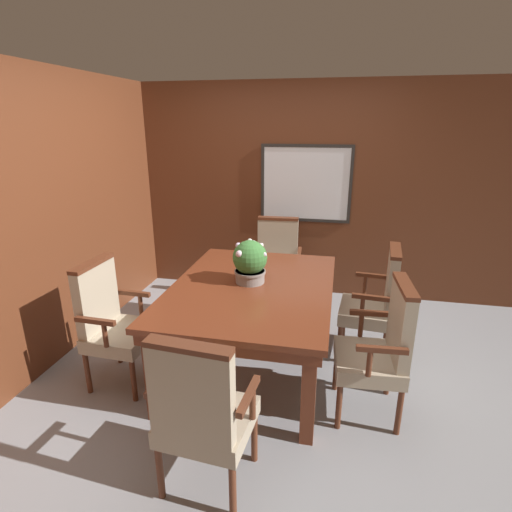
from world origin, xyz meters
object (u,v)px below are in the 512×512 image
(chair_right_far, at_px, (377,299))
(chair_head_far, at_px, (277,261))
(potted_plant, at_px, (250,261))
(dining_table, at_px, (252,296))
(chair_head_near, at_px, (202,411))
(chair_right_near, at_px, (381,346))
(chair_left_near, at_px, (112,320))

(chair_right_far, distance_m, chair_head_far, 1.31)
(chair_right_far, distance_m, potted_plant, 1.18)
(chair_right_far, bearing_deg, dining_table, -62.98)
(chair_right_far, bearing_deg, chair_head_near, -26.60)
(chair_right_near, relative_size, chair_left_near, 1.00)
(chair_head_far, bearing_deg, dining_table, -93.54)
(potted_plant, bearing_deg, chair_head_near, -88.72)
(dining_table, relative_size, chair_left_near, 1.71)
(chair_right_far, xyz_separation_m, chair_left_near, (-2.06, -0.82, 0.00))
(chair_right_near, xyz_separation_m, chair_head_near, (-1.00, -0.88, 0.00))
(chair_head_near, relative_size, chair_head_far, 1.00)
(dining_table, bearing_deg, chair_head_near, -90.14)
(dining_table, xyz_separation_m, chair_right_near, (0.99, -0.37, -0.12))
(chair_right_near, distance_m, chair_head_far, 1.89)
(dining_table, distance_m, potted_plant, 0.28)
(chair_head_near, bearing_deg, chair_head_far, -85.61)
(dining_table, xyz_separation_m, chair_left_near, (-1.04, -0.40, -0.12))
(chair_right_far, relative_size, chair_left_near, 1.00)
(potted_plant, bearing_deg, chair_right_far, 18.23)
(chair_right_near, relative_size, potted_plant, 2.83)
(chair_head_far, height_order, potted_plant, potted_plant)
(dining_table, height_order, chair_right_far, chair_right_far)
(dining_table, relative_size, chair_head_far, 1.71)
(chair_head_near, bearing_deg, chair_right_far, -117.09)
(dining_table, height_order, chair_head_far, chair_head_far)
(dining_table, distance_m, chair_right_near, 1.07)
(chair_head_far, relative_size, potted_plant, 2.83)
(dining_table, bearing_deg, chair_right_near, -20.44)
(chair_right_far, height_order, chair_head_far, same)
(dining_table, distance_m, chair_left_near, 1.12)
(chair_left_near, bearing_deg, chair_right_far, -66.33)
(chair_right_near, xyz_separation_m, chair_right_far, (0.03, 0.78, 0.00))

